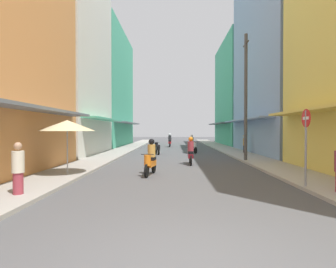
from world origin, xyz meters
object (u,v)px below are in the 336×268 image
object	(u,v)px
motorbike_white	(192,145)
vendor_umbrella	(67,126)
pedestrian_crossing	(18,170)
street_sign_no_entry	(306,138)
motorbike_black	(157,148)
motorbike_red	(170,141)
utility_pole	(246,97)
motorbike_maroon	(191,152)
pedestrian_far	(245,143)
motorbike_orange	(151,159)

from	to	relation	value
motorbike_white	vendor_umbrella	xyz separation A→B (m)	(-6.00, -12.27, 1.44)
motorbike_white	pedestrian_crossing	size ratio (longest dim) A/B	1.07
vendor_umbrella	street_sign_no_entry	size ratio (longest dim) A/B	0.90
motorbike_black	vendor_umbrella	xyz separation A→B (m)	(-3.08, -10.94, 1.64)
motorbike_red	utility_pole	bearing A→B (deg)	-71.94
motorbike_maroon	pedestrian_far	bearing A→B (deg)	54.75
motorbike_maroon	vendor_umbrella	xyz separation A→B (m)	(-5.37, -4.40, 1.44)
pedestrian_far	vendor_umbrella	xyz separation A→B (m)	(-10.20, -11.24, 1.23)
motorbike_black	vendor_umbrella	size ratio (longest dim) A/B	0.75
motorbike_black	pedestrian_crossing	xyz separation A→B (m)	(-3.14, -14.49, 0.30)
motorbike_red	vendor_umbrella	world-z (taller)	vendor_umbrella
motorbike_black	pedestrian_crossing	world-z (taller)	pedestrian_crossing
motorbike_maroon	pedestrian_far	distance (m)	8.37
vendor_umbrella	utility_pole	size ratio (longest dim) A/B	0.30
motorbike_black	motorbike_red	size ratio (longest dim) A/B	0.98
vendor_umbrella	street_sign_no_entry	world-z (taller)	street_sign_no_entry
motorbike_white	vendor_umbrella	world-z (taller)	vendor_umbrella
motorbike_orange	vendor_umbrella	xyz separation A→B (m)	(-3.40, -0.61, 1.44)
motorbike_white	utility_pole	world-z (taller)	utility_pole
pedestrian_crossing	street_sign_no_entry	distance (m)	8.93
motorbike_maroon	utility_pole	size ratio (longest dim) A/B	0.23
motorbike_white	pedestrian_crossing	distance (m)	16.94
pedestrian_far	pedestrian_crossing	xyz separation A→B (m)	(-10.26, -14.78, -0.11)
motorbike_orange	vendor_umbrella	size ratio (longest dim) A/B	0.76
pedestrian_far	vendor_umbrella	world-z (taller)	vendor_umbrella
motorbike_red	street_sign_no_entry	size ratio (longest dim) A/B	0.68
motorbike_black	motorbike_white	xyz separation A→B (m)	(2.92, 1.33, 0.20)
pedestrian_far	vendor_umbrella	size ratio (longest dim) A/B	0.68
motorbike_black	motorbike_white	distance (m)	3.22
pedestrian_crossing	motorbike_white	bearing A→B (deg)	69.02
pedestrian_far	street_sign_no_entry	xyz separation A→B (m)	(-1.47, -13.49, 0.80)
motorbike_white	pedestrian_crossing	bearing A→B (deg)	-110.98
utility_pole	pedestrian_far	bearing A→B (deg)	75.99
motorbike_orange	motorbike_white	distance (m)	11.95
utility_pole	street_sign_no_entry	size ratio (longest dim) A/B	2.96
street_sign_no_entry	motorbike_orange	bearing A→B (deg)	151.77
motorbike_red	pedestrian_far	xyz separation A→B (m)	(6.23, -9.41, 0.21)
motorbike_maroon	vendor_umbrella	bearing A→B (deg)	-140.67
motorbike_white	pedestrian_far	world-z (taller)	pedestrian_far
pedestrian_crossing	street_sign_no_entry	world-z (taller)	street_sign_no_entry
street_sign_no_entry	motorbike_maroon	bearing A→B (deg)	116.80
motorbike_red	utility_pole	xyz separation A→B (m)	(4.86, -14.91, 3.29)
motorbike_black	pedestrian_far	world-z (taller)	pedestrian_far
motorbike_red	street_sign_no_entry	xyz separation A→B (m)	(4.76, -22.90, 1.01)
motorbike_orange	motorbike_maroon	world-z (taller)	same
motorbike_black	street_sign_no_entry	bearing A→B (deg)	-66.81
motorbike_orange	motorbike_white	bearing A→B (deg)	77.44
motorbike_orange	pedestrian_crossing	size ratio (longest dim) A/B	1.11
pedestrian_crossing	utility_pole	distance (m)	13.25
motorbike_orange	motorbike_red	distance (m)	20.05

